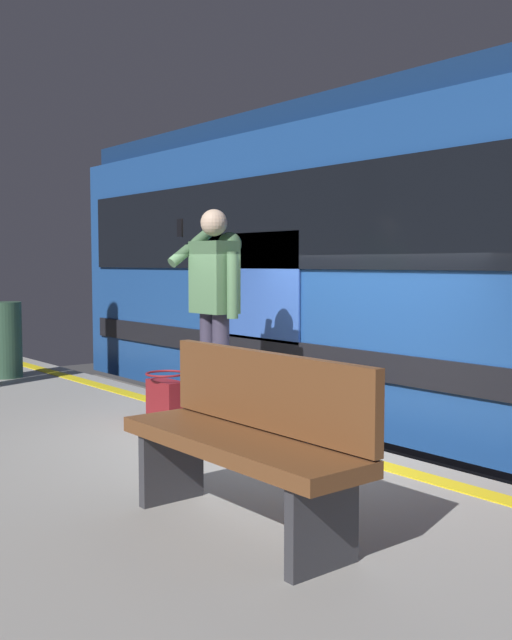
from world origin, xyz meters
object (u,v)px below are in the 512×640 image
(bench, at_px, (247,435))
(trash_bin, at_px, (6,340))
(passenger, at_px, (215,298))
(train_carriage, at_px, (501,262))
(handbag, at_px, (166,397))

(bench, bearing_deg, trash_bin, -8.47)
(passenger, bearing_deg, train_carriage, -112.86)
(trash_bin, bearing_deg, bench, 171.53)
(handbag, bearing_deg, bench, 156.86)
(handbag, xyz_separation_m, bench, (-2.53, 1.08, 0.30))
(train_carriage, bearing_deg, trash_bin, 31.40)
(train_carriage, relative_size, handbag, 26.42)
(train_carriage, height_order, trash_bin, train_carriage)
(train_carriage, bearing_deg, passenger, 67.14)
(trash_bin, bearing_deg, handbag, -175.94)
(passenger, relative_size, handbag, 4.38)
(train_carriage, distance_m, bench, 3.97)
(bench, distance_m, trash_bin, 5.79)
(handbag, height_order, trash_bin, trash_bin)
(train_carriage, xyz_separation_m, bench, (-0.99, 3.75, -0.88))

